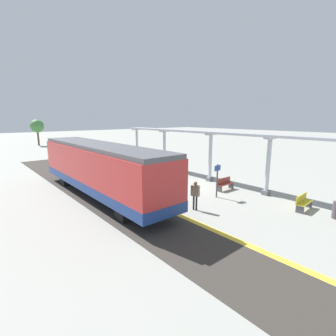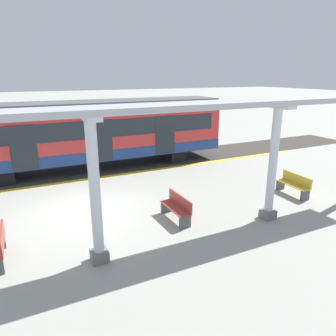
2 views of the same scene
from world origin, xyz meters
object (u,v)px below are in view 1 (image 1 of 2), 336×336
train_near_carriage (99,169)px  bench_extra_slot (225,184)px  canopy_pillar_second (268,166)px  canopy_pillar_fourth (164,150)px  platform_info_sign (217,177)px  canopy_pillar_third (210,157)px  bench_mid_platform (140,163)px  bench_near_end (303,202)px  bench_far_end (174,172)px  passenger_waiting_near_edge (195,192)px  canopy_pillar_fifth (137,146)px

train_near_carriage → bench_extra_slot: size_ratio=9.11×
train_near_carriage → canopy_pillar_second: 11.08m
canopy_pillar_fourth → platform_info_sign: size_ratio=1.77×
platform_info_sign → bench_extra_slot: bearing=21.6°
canopy_pillar_fourth → bench_extra_slot: (-1.17, -8.24, -1.53)m
canopy_pillar_third → bench_mid_platform: canopy_pillar_third is taller
canopy_pillar_second → bench_near_end: 3.30m
canopy_pillar_third → bench_extra_slot: 3.07m
canopy_pillar_third → platform_info_sign: 4.34m
train_near_carriage → canopy_pillar_second: bearing=-38.7°
bench_far_end → passenger_waiting_near_edge: size_ratio=0.91×
bench_extra_slot → passenger_waiting_near_edge: bearing=-163.2°
bench_mid_platform → bench_far_end: (-0.06, -5.39, 0.00)m
bench_near_end → bench_mid_platform: size_ratio=1.01×
train_near_carriage → bench_near_end: train_near_carriage is taller
train_near_carriage → bench_extra_slot: bearing=-30.4°
canopy_pillar_fifth → bench_mid_platform: size_ratio=2.57×
train_near_carriage → canopy_pillar_third: canopy_pillar_third is taller
canopy_pillar_second → bench_far_end: 8.17m
train_near_carriage → bench_extra_slot: (7.48, -4.40, -1.39)m
canopy_pillar_fifth → passenger_waiting_near_edge: (-5.68, -14.54, -0.93)m
bench_near_end → platform_info_sign: bearing=113.2°
canopy_pillar_fourth → bench_near_end: bearing=-94.3°
canopy_pillar_third → passenger_waiting_near_edge: 6.87m
canopy_pillar_second → canopy_pillar_third: size_ratio=1.00×
canopy_pillar_third → bench_far_end: canopy_pillar_third is taller
train_near_carriage → canopy_pillar_fourth: canopy_pillar_fourth is taller
canopy_pillar_fourth → bench_near_end: (-1.01, -13.52, -1.53)m
bench_near_end → bench_extra_slot: 5.28m
bench_mid_platform → bench_extra_slot: 10.78m
canopy_pillar_second → bench_extra_slot: (-1.17, 2.53, -1.53)m
canopy_pillar_second → bench_mid_platform: 13.46m
canopy_pillar_second → train_near_carriage: bearing=141.3°
canopy_pillar_fourth → passenger_waiting_near_edge: size_ratio=2.35×
train_near_carriage → bench_far_end: bearing=7.7°
train_near_carriage → canopy_pillar_fifth: size_ratio=3.53×
bench_far_end → passenger_waiting_near_edge: (-4.38, -6.75, 0.59)m
bench_extra_slot → platform_info_sign: size_ratio=0.68×
canopy_pillar_third → platform_info_sign: canopy_pillar_third is taller
canopy_pillar_fourth → bench_far_end: 3.49m
canopy_pillar_fourth → canopy_pillar_second: bearing=-90.0°
canopy_pillar_second → canopy_pillar_third: 4.92m
train_near_carriage → bench_mid_platform: (7.41, 6.38, -1.39)m
canopy_pillar_fourth → bench_extra_slot: 8.47m
train_near_carriage → canopy_pillar_second: canopy_pillar_second is taller
canopy_pillar_third → passenger_waiting_near_edge: canopy_pillar_third is taller
canopy_pillar_fifth → canopy_pillar_third: bearing=-90.0°
bench_extra_slot → train_near_carriage: bearing=149.6°
bench_mid_platform → canopy_pillar_second: bearing=-84.7°
canopy_pillar_second → bench_extra_slot: canopy_pillar_second is taller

